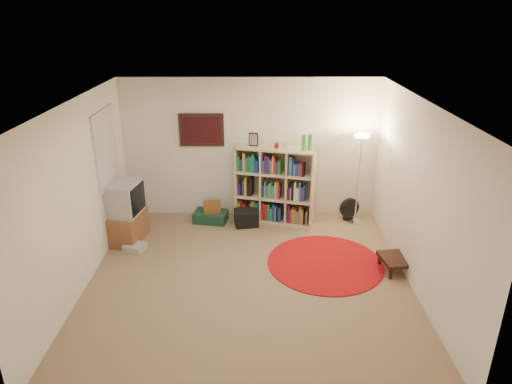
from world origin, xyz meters
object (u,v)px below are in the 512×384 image
(bookshelf, at_px, (274,186))
(floor_fan, at_px, (349,209))
(floor_lamp, at_px, (361,149))
(suitcase, at_px, (211,216))
(tv_stand, at_px, (125,213))
(side_table, at_px, (398,259))

(bookshelf, relative_size, floor_fan, 3.93)
(floor_lamp, xyz_separation_m, suitcase, (-2.58, 0.06, -1.28))
(floor_fan, bearing_deg, tv_stand, 169.83)
(floor_lamp, relative_size, side_table, 2.98)
(tv_stand, xyz_separation_m, side_table, (4.19, -0.94, -0.31))
(suitcase, height_order, side_table, side_table)
(suitcase, bearing_deg, bookshelf, 12.39)
(floor_fan, bearing_deg, side_table, -99.07)
(tv_stand, distance_m, suitcase, 1.54)
(tv_stand, bearing_deg, floor_fan, 20.90)
(floor_fan, xyz_separation_m, suitcase, (-2.50, -0.07, -0.12))
(suitcase, bearing_deg, tv_stand, -141.15)
(floor_fan, height_order, side_table, floor_fan)
(floor_lamp, xyz_separation_m, floor_fan, (-0.08, 0.13, -1.16))
(floor_fan, distance_m, side_table, 1.77)
(floor_lamp, distance_m, tv_stand, 4.03)
(floor_lamp, xyz_separation_m, tv_stand, (-3.88, -0.65, -0.88))
(bookshelf, height_order, side_table, bookshelf)
(bookshelf, relative_size, floor_lamp, 0.99)
(bookshelf, relative_size, tv_stand, 1.60)
(bookshelf, bearing_deg, floor_lamp, 10.10)
(bookshelf, xyz_separation_m, floor_fan, (1.37, 0.02, -0.45))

